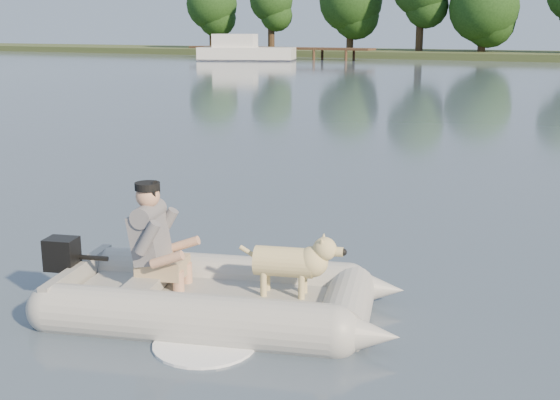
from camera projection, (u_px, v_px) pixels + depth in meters
The scene contains 7 objects.
water at pixel (152, 309), 6.91m from camera, with size 160.00×160.00×0.00m, color slate.
dock at pixel (278, 53), 63.24m from camera, with size 18.00×2.00×1.04m, color #4C331E, non-canonical shape.
dinghy at pixel (218, 257), 6.67m from camera, with size 4.70×3.55×1.35m, color #AAA9A4, non-canonical shape.
man at pixel (151, 233), 6.81m from camera, with size 0.71×0.61×1.05m, color slate, non-canonical shape.
dog at pixel (284, 267), 6.61m from camera, with size 0.91×0.32×0.61m, color tan, non-canonical shape.
outboard_motor at pixel (63, 273), 7.05m from camera, with size 0.40×0.28×0.77m, color black, non-canonical shape.
cabin_cruiser at pixel (247, 47), 59.47m from camera, with size 8.48×3.03×2.63m, color white, non-canonical shape.
Camera 1 is at (4.11, -5.14, 2.70)m, focal length 45.00 mm.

